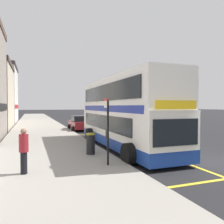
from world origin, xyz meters
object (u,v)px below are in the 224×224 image
(parked_car_black_ahead, at_px, (147,122))
(pedestrian_waiting_near_sign, at_px, (24,149))
(litter_bin, at_px, (91,144))
(parked_car_maroon_far, at_px, (80,123))
(double_decker_bus, at_px, (122,115))
(bus_stop_sign, at_px, (107,126))

(parked_car_black_ahead, distance_m, pedestrian_waiting_near_sign, 19.44)
(litter_bin, bearing_deg, parked_car_maroon_far, 80.86)
(double_decker_bus, relative_size, parked_car_maroon_far, 2.68)
(parked_car_maroon_far, distance_m, litter_bin, 12.79)
(parked_car_black_ahead, height_order, parked_car_maroon_far, same)
(litter_bin, bearing_deg, bus_stop_sign, -85.88)
(parked_car_maroon_far, relative_size, pedestrian_waiting_near_sign, 2.47)
(bus_stop_sign, distance_m, litter_bin, 2.51)
(double_decker_bus, xyz_separation_m, parked_car_maroon_far, (-0.56, 10.76, -1.27))
(bus_stop_sign, bearing_deg, parked_car_maroon_far, 82.83)
(bus_stop_sign, relative_size, parked_car_maroon_far, 0.68)
(parked_car_black_ahead, bearing_deg, bus_stop_sign, 54.16)
(bus_stop_sign, bearing_deg, litter_bin, 94.12)
(double_decker_bus, height_order, parked_car_black_ahead, double_decker_bus)
(bus_stop_sign, xyz_separation_m, litter_bin, (-0.16, 2.25, -1.10))
(bus_stop_sign, xyz_separation_m, pedestrian_waiting_near_sign, (-3.36, -0.19, -0.74))
(double_decker_bus, height_order, pedestrian_waiting_near_sign, double_decker_bus)
(double_decker_bus, distance_m, litter_bin, 3.48)
(parked_car_maroon_far, height_order, pedestrian_waiting_near_sign, pedestrian_waiting_near_sign)
(bus_stop_sign, relative_size, pedestrian_waiting_near_sign, 1.68)
(bus_stop_sign, bearing_deg, pedestrian_waiting_near_sign, -176.70)
(double_decker_bus, bearing_deg, pedestrian_waiting_near_sign, -143.32)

